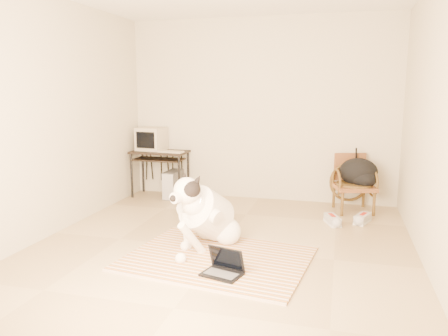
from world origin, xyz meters
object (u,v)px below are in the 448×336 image
at_px(crt_monitor, 151,139).
at_px(rattan_chair, 353,183).
at_px(laptop, 224,268).
at_px(computer_desk, 159,158).
at_px(pc_tower, 173,184).
at_px(dog, 207,215).
at_px(backpack, 359,173).

height_order(crt_monitor, rattan_chair, crt_monitor).
distance_m(laptop, crt_monitor, 3.40).
height_order(computer_desk, rattan_chair, rattan_chair).
height_order(pc_tower, rattan_chair, rattan_chair).
relative_size(laptop, crt_monitor, 0.92).
bearing_deg(dog, computer_desk, 125.19).
height_order(dog, computer_desk, dog).
bearing_deg(pc_tower, dog, -59.19).
distance_m(dog, pc_tower, 2.23).
bearing_deg(laptop, pc_tower, 120.25).
distance_m(laptop, backpack, 2.86).
distance_m(dog, computer_desk, 2.39).
relative_size(dog, pc_tower, 2.63).
distance_m(computer_desk, rattan_chair, 2.90).
relative_size(pc_tower, rattan_chair, 0.58).
relative_size(laptop, computer_desk, 0.47).
bearing_deg(dog, pc_tower, 120.81).
height_order(computer_desk, crt_monitor, crt_monitor).
bearing_deg(computer_desk, crt_monitor, 152.98).
height_order(laptop, rattan_chair, rattan_chair).
relative_size(crt_monitor, pc_tower, 0.96).
xyz_separation_m(computer_desk, pc_tower, (0.23, -0.03, -0.41)).
relative_size(pc_tower, backpack, 0.87).
xyz_separation_m(dog, laptop, (0.37, -0.68, -0.27)).
bearing_deg(laptop, backpack, 64.15).
height_order(computer_desk, backpack, backpack).
relative_size(laptop, rattan_chair, 0.51).
xyz_separation_m(crt_monitor, rattan_chair, (3.06, -0.15, -0.50)).
xyz_separation_m(laptop, backpack, (1.23, 2.55, 0.45)).
bearing_deg(backpack, rattan_chair, -179.47).
height_order(laptop, pc_tower, pc_tower).
height_order(laptop, computer_desk, computer_desk).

